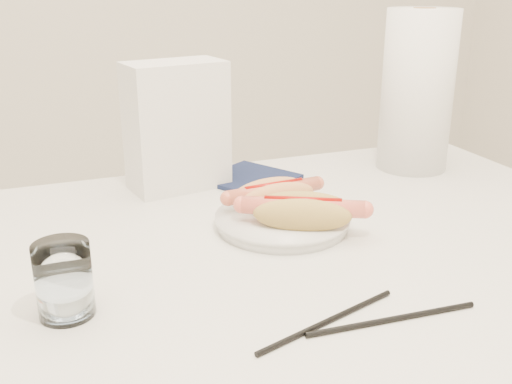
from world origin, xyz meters
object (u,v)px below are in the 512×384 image
object	(u,v)px
plate	(282,222)
water_glass	(64,280)
hotdog_left	(274,195)
hotdog_right	(303,212)
table	(259,290)
paper_towel_roll	(417,91)
napkin_box	(177,126)

from	to	relation	value
plate	water_glass	distance (m)	0.35
hotdog_left	hotdog_right	distance (m)	0.09
plate	hotdog_right	size ratio (longest dim) A/B	1.16
plate	hotdog_left	world-z (taller)	hotdog_left
hotdog_right	water_glass	bearing A→B (deg)	-136.44
table	water_glass	xyz separation A→B (m)	(-0.26, -0.07, 0.10)
water_glass	paper_towel_roll	bearing A→B (deg)	25.75
table	paper_towel_roll	distance (m)	0.53
table	napkin_box	distance (m)	0.35
napkin_box	paper_towel_roll	size ratio (longest dim) A/B	0.74
hotdog_left	water_glass	size ratio (longest dim) A/B	1.83
table	hotdog_left	world-z (taller)	hotdog_left
napkin_box	plate	bearing A→B (deg)	-76.87
table	hotdog_right	world-z (taller)	hotdog_right
napkin_box	paper_towel_roll	distance (m)	0.46
table	hotdog_right	bearing A→B (deg)	18.81
plate	table	bearing A→B (deg)	-133.21
water_glass	paper_towel_roll	xyz separation A→B (m)	(0.68, 0.33, 0.11)
hotdog_right	paper_towel_roll	size ratio (longest dim) A/B	0.56
hotdog_left	paper_towel_roll	size ratio (longest dim) A/B	0.53
water_glass	table	bearing A→B (deg)	15.78
paper_towel_roll	water_glass	bearing A→B (deg)	-154.25
water_glass	hotdog_left	bearing A→B (deg)	29.67
plate	water_glass	world-z (taller)	water_glass
plate	paper_towel_roll	world-z (taller)	paper_towel_roll
plate	napkin_box	size ratio (longest dim) A/B	0.88
hotdog_right	plate	bearing A→B (deg)	134.87
table	paper_towel_roll	bearing A→B (deg)	31.21
table	paper_towel_roll	xyz separation A→B (m)	(0.42, 0.25, 0.21)
water_glass	napkin_box	world-z (taller)	napkin_box
hotdog_right	paper_towel_roll	distance (m)	0.43
table	hotdog_right	xyz separation A→B (m)	(0.08, 0.03, 0.10)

